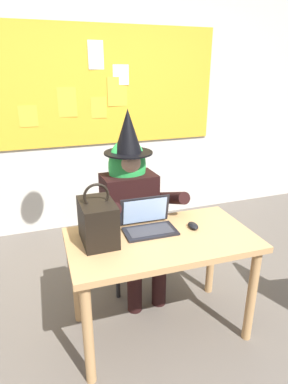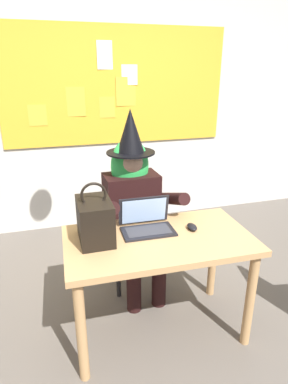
% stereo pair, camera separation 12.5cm
% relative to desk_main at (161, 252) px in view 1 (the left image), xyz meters
% --- Properties ---
extents(ground_plane, '(24.00, 24.00, 0.00)m').
position_rel_desk_main_xyz_m(ground_plane, '(0.14, -0.13, -0.62)').
color(ground_plane, '#5B544C').
extents(wall_back_bulletin, '(6.33, 2.06, 2.99)m').
position_rel_desk_main_xyz_m(wall_back_bulletin, '(0.13, 1.87, 0.88)').
color(wall_back_bulletin, beige).
rests_on(wall_back_bulletin, ground).
extents(desk_main, '(1.20, 0.68, 0.73)m').
position_rel_desk_main_xyz_m(desk_main, '(0.00, 0.00, 0.00)').
color(desk_main, tan).
rests_on(desk_main, ground).
extents(chair_at_desk, '(0.44, 0.44, 0.89)m').
position_rel_desk_main_xyz_m(chair_at_desk, '(-0.03, 0.69, -0.13)').
color(chair_at_desk, '#2D3347').
rests_on(chair_at_desk, ground).
extents(person_costumed, '(0.61, 0.66, 1.46)m').
position_rel_desk_main_xyz_m(person_costumed, '(-0.02, 0.56, 0.16)').
color(person_costumed, black).
rests_on(person_costumed, ground).
extents(laptop, '(0.35, 0.24, 0.21)m').
position_rel_desk_main_xyz_m(laptop, '(-0.04, 0.13, 0.16)').
color(laptop, black).
rests_on(laptop, desk_main).
extents(computer_mouse, '(0.07, 0.11, 0.03)m').
position_rel_desk_main_xyz_m(computer_mouse, '(0.25, 0.05, 0.13)').
color(computer_mouse, black).
rests_on(computer_mouse, desk_main).
extents(handbag, '(0.20, 0.30, 0.38)m').
position_rel_desk_main_xyz_m(handbag, '(-0.39, 0.08, 0.24)').
color(handbag, black).
rests_on(handbag, desk_main).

